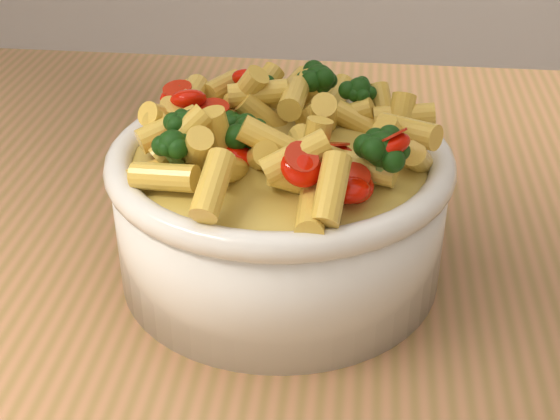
# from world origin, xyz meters

# --- Properties ---
(table) EXTENTS (1.20, 0.80, 0.90)m
(table) POSITION_xyz_m (0.00, 0.00, 0.80)
(table) COLOR #A56D46
(table) RESTS_ON ground
(serving_bowl) EXTENTS (0.22, 0.22, 0.10)m
(serving_bowl) POSITION_xyz_m (0.07, -0.01, 0.95)
(serving_bowl) COLOR white
(serving_bowl) RESTS_ON table
(pasta_salad) EXTENTS (0.18, 0.18, 0.04)m
(pasta_salad) POSITION_xyz_m (0.07, -0.01, 1.01)
(pasta_salad) COLOR #FADB4F
(pasta_salad) RESTS_ON serving_bowl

